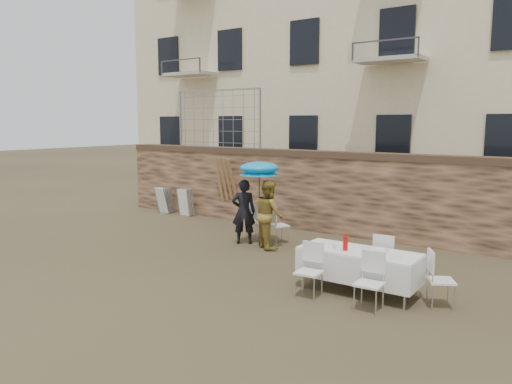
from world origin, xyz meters
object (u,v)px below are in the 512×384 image
Objects in this scene: man_suit at (244,212)px; soda_bottle at (345,243)px; table_chair_front_left at (309,271)px; couple_chair_left at (256,221)px; table_chair_front_right at (369,283)px; table_chair_side at (441,279)px; umbrella at (259,171)px; table_chair_back at (386,258)px; chair_stack_right at (188,202)px; couple_chair_right at (279,224)px; banquet_table at (359,253)px; woman_dress at (269,214)px; chair_stack_left at (168,199)px.

man_suit is 6.24× the size of soda_bottle.
couple_chair_left is at bearing 132.00° from table_chair_front_left.
table_chair_front_right is 1.00× the size of table_chair_side.
table_chair_back is (3.62, -1.06, -1.37)m from umbrella.
soda_bottle is 0.27× the size of table_chair_front_right.
table_chair_back is (0.40, 0.95, -0.43)m from soda_bottle.
chair_stack_right is at bearing 148.31° from table_chair_front_right.
table_chair_front_left is at bearing -33.12° from chair_stack_right.
man_suit reaches higher than table_chair_front_left.
umbrella is at bearing 86.29° from couple_chair_right.
table_chair_back is 1.04× the size of chair_stack_right.
umbrella is 4.74m from chair_stack_right.
couple_chair_right is 3.89m from banquet_table.
umbrella reaches higher than table_chair_side.
table_chair_back is 1.00× the size of table_chair_side.
couple_chair_right is at bearing 137.54° from table_chair_front_right.
banquet_table is (3.12, -2.31, 0.25)m from couple_chair_right.
banquet_table is at bearing -173.13° from woman_dress.
couple_chair_left is at bearing -24.29° from table_chair_back.
table_chair_side is (4.82, -1.76, -1.37)m from umbrella.
table_chair_back is (0.80, 1.55, 0.00)m from table_chair_front_left.
table_chair_back is (0.20, 0.80, -0.25)m from banquet_table.
chair_stack_left is (-5.01, 1.92, -1.39)m from umbrella.
table_chair_back reaches higher than banquet_table.
chair_stack_left is at bearing 40.82° from table_chair_side.
table_chair_front_left is 1.00× the size of table_chair_side.
table_chair_front_right is (0.70, -0.60, -0.43)m from soda_bottle.
umbrella is at bearing 138.77° from couple_chair_left.
couple_chair_right is at bearing -18.39° from chair_stack_right.
man_suit is at bearing 36.62° from woman_dress.
table_chair_front_right is at bearing -29.38° from chair_stack_right.
man_suit is at bearing -28.52° from chair_stack_right.
umbrella reaches higher than man_suit.
table_chair_front_left is at bearing -123.69° from soda_bottle.
soda_bottle is at bearing 70.18° from table_chair_side.
chair_stack_right is (-4.11, 1.92, -1.39)m from umbrella.
table_chair_back is at bearing 98.64° from table_chair_front_right.
chair_stack_left is at bearing -10.51° from couple_chair_left.
table_chair_front_left and table_chair_side have the same top height.
man_suit is 4.10m from table_chair_front_left.
chair_stack_left is (-5.36, 2.02, -0.37)m from woman_dress.
table_chair_side is (1.60, 0.25, -0.43)m from soda_bottle.
table_chair_front_right is at bearing -178.42° from woman_dress.
chair_stack_right is (-7.73, 2.97, -0.02)m from table_chair_back.
woman_dress reaches higher than man_suit.
soda_bottle is (2.92, -2.46, 0.43)m from couple_chair_right.
couple_chair_right is 1.00× the size of table_chair_front_left.
banquet_table is at bearing -28.47° from umbrella.
soda_bottle is 8.33m from chair_stack_right.
table_chair_front_right is at bearing 151.88° from couple_chair_left.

